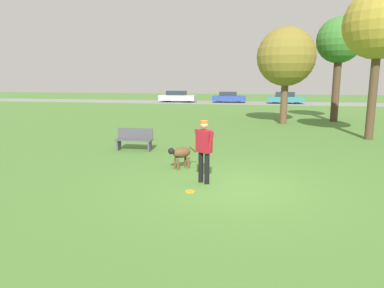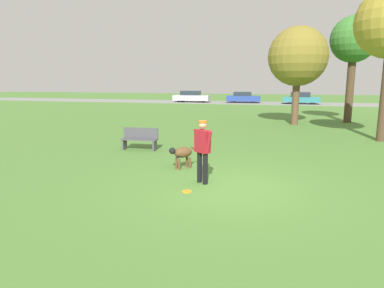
{
  "view_description": "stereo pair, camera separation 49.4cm",
  "coord_description": "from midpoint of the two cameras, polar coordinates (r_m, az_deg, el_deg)",
  "views": [
    {
      "loc": [
        0.79,
        -8.35,
        2.65
      ],
      "look_at": [
        -1.11,
        0.82,
        0.9
      ],
      "focal_mm": 32.0,
      "sensor_mm": 36.0,
      "label": 1
    },
    {
      "loc": [
        1.27,
        -8.24,
        2.65
      ],
      "look_at": [
        -1.11,
        0.82,
        0.9
      ],
      "focal_mm": 32.0,
      "sensor_mm": 36.0,
      "label": 2
    }
  ],
  "objects": [
    {
      "name": "ground_plane",
      "position": [
        8.77,
        4.42,
        -7.04
      ],
      "size": [
        120.0,
        120.0,
        0.0
      ],
      "primitive_type": "plane",
      "color": "#4C7A33"
    },
    {
      "name": "far_road_strip",
      "position": [
        41.33,
        10.3,
        6.74
      ],
      "size": [
        120.0,
        6.0,
        0.01
      ],
      "color": "gray",
      "rests_on": "ground_plane"
    },
    {
      "name": "person",
      "position": [
        8.78,
        0.41,
        -0.44
      ],
      "size": [
        0.6,
        0.46,
        1.64
      ],
      "rotation": [
        0.0,
        0.0,
        -0.62
      ],
      "color": "black",
      "rests_on": "ground_plane"
    },
    {
      "name": "dog",
      "position": [
        10.32,
        -3.29,
        -1.58
      ],
      "size": [
        0.78,
        0.8,
        0.69
      ],
      "rotation": [
        0.0,
        0.0,
        3.94
      ],
      "color": "brown",
      "rests_on": "ground_plane"
    },
    {
      "name": "frisbee",
      "position": [
        8.32,
        -2.04,
        -7.93
      ],
      "size": [
        0.24,
        0.24,
        0.02
      ],
      "color": "orange",
      "rests_on": "ground_plane"
    },
    {
      "name": "tree_far_right",
      "position": [
        24.12,
        22.82,
        15.41
      ],
      "size": [
        2.84,
        2.84,
        6.55
      ],
      "color": "#4C3826",
      "rests_on": "ground_plane"
    },
    {
      "name": "tree_near_right",
      "position": [
        17.37,
        28.02,
        17.12
      ],
      "size": [
        3.01,
        3.01,
        6.55
      ],
      "color": "#4C3826",
      "rests_on": "ground_plane"
    },
    {
      "name": "tree_mid_center",
      "position": [
        21.69,
        14.78,
        13.82
      ],
      "size": [
        3.47,
        3.47,
        5.77
      ],
      "color": "brown",
      "rests_on": "ground_plane"
    },
    {
      "name": "parked_car_silver",
      "position": [
        42.33,
        -2.8,
        7.89
      ],
      "size": [
        4.45,
        1.95,
        1.39
      ],
      "rotation": [
        0.0,
        0.0,
        0.02
      ],
      "color": "#B7B7BC",
      "rests_on": "ground_plane"
    },
    {
      "name": "parked_car_blue",
      "position": [
        41.82,
        5.83,
        7.76
      ],
      "size": [
        3.98,
        1.9,
        1.3
      ],
      "rotation": [
        0.0,
        0.0,
        0.02
      ],
      "color": "#284293",
      "rests_on": "ground_plane"
    },
    {
      "name": "parked_car_teal",
      "position": [
        41.04,
        14.98,
        7.43
      ],
      "size": [
        4.03,
        1.79,
        1.34
      ],
      "rotation": [
        0.0,
        0.0,
        0.0
      ],
      "color": "teal",
      "rests_on": "ground_plane"
    },
    {
      "name": "park_bench",
      "position": [
        13.3,
        -10.61,
        0.88
      ],
      "size": [
        1.41,
        0.45,
        0.84
      ],
      "rotation": [
        0.0,
        0.0,
        0.03
      ],
      "color": "#47474C",
      "rests_on": "ground_plane"
    }
  ]
}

